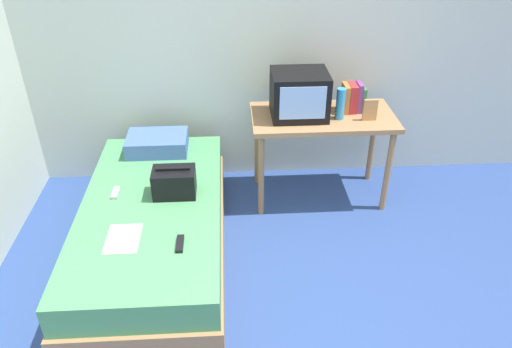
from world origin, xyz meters
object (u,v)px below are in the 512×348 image
(picture_frame, at_px, (370,110))
(remote_silver, at_px, (115,193))
(tv, at_px, (299,95))
(water_bottle, at_px, (340,104))
(bed, at_px, (154,230))
(handbag, at_px, (174,182))
(desk, at_px, (322,126))
(pillow, at_px, (157,143))
(remote_dark, at_px, (180,244))
(book_row, at_px, (353,98))
(magazine, at_px, (123,239))

(picture_frame, bearing_deg, remote_silver, -165.94)
(tv, xyz_separation_m, water_bottle, (0.32, -0.08, -0.05))
(tv, distance_m, water_bottle, 0.33)
(bed, bearing_deg, remote_silver, 155.39)
(handbag, bearing_deg, desk, 28.32)
(water_bottle, distance_m, pillow, 1.52)
(picture_frame, xyz_separation_m, remote_dark, (-1.43, -1.08, -0.37))
(water_bottle, relative_size, handbag, 0.84)
(book_row, height_order, remote_silver, book_row)
(desk, relative_size, book_row, 4.85)
(magazine, bearing_deg, book_row, 34.80)
(handbag, distance_m, remote_dark, 0.58)
(desk, bearing_deg, magazine, -142.52)
(remote_dark, bearing_deg, magazine, 167.84)
(magazine, bearing_deg, remote_silver, 105.15)
(bed, height_order, remote_silver, remote_silver)
(handbag, bearing_deg, bed, -150.80)
(book_row, xyz_separation_m, remote_dark, (-1.34, -1.26, -0.40))
(bed, relative_size, water_bottle, 7.93)
(picture_frame, height_order, remote_dark, picture_frame)
(book_row, height_order, magazine, book_row)
(water_bottle, relative_size, remote_silver, 1.75)
(picture_frame, bearing_deg, handbag, -161.24)
(tv, height_order, remote_silver, tv)
(desk, bearing_deg, remote_silver, -159.37)
(pillow, height_order, magazine, pillow)
(tv, distance_m, handbag, 1.21)
(tv, distance_m, book_row, 0.46)
(tv, bearing_deg, water_bottle, -13.55)
(handbag, bearing_deg, tv, 33.36)
(desk, xyz_separation_m, magazine, (-1.45, -1.11, -0.19))
(bed, height_order, remote_dark, remote_dark)
(water_bottle, xyz_separation_m, handbag, (-1.28, -0.56, -0.32))
(magazine, height_order, remote_silver, remote_silver)
(water_bottle, distance_m, handbag, 1.43)
(bed, relative_size, remote_silver, 13.89)
(water_bottle, distance_m, picture_frame, 0.24)
(tv, height_order, book_row, tv)
(book_row, xyz_separation_m, remote_silver, (-1.84, -0.67, -0.40))
(handbag, bearing_deg, picture_frame, 18.76)
(bed, height_order, picture_frame, picture_frame)
(handbag, distance_m, remote_silver, 0.44)
(desk, relative_size, tv, 2.64)
(magazine, distance_m, remote_dark, 0.37)
(water_bottle, relative_size, pillow, 0.52)
(pillow, distance_m, handbag, 0.69)
(tv, bearing_deg, book_row, 7.78)
(bed, distance_m, water_bottle, 1.72)
(book_row, xyz_separation_m, magazine, (-1.70, -1.18, -0.41))
(tv, bearing_deg, remote_silver, -156.46)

